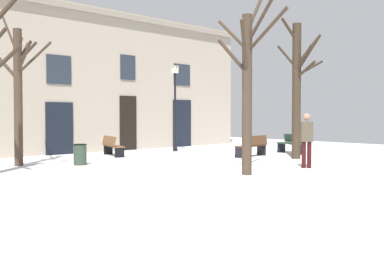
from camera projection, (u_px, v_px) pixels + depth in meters
name	position (u px, v px, depth m)	size (l,w,h in m)	color
ground_plane	(227.00, 169.00, 14.36)	(30.73, 30.73, 0.00)	white
building_facade	(91.00, 79.00, 20.64)	(19.21, 0.60, 6.86)	tan
tree_right_of_center	(18.00, 90.00, 15.06)	(1.54, 2.41, 5.42)	#423326
tree_near_facade	(297.00, 87.00, 17.51)	(1.55, 1.62, 5.60)	#382B1E
tree_center	(247.00, 83.00, 12.78)	(2.01, 3.00, 5.69)	#423326
streetlamp	(175.00, 99.00, 21.10)	(0.30, 0.30, 4.20)	black
litter_bin	(80.00, 154.00, 15.39)	(0.48, 0.48, 0.74)	#2D3D2D
bench_near_center_tree	(291.00, 144.00, 19.99)	(1.04, 1.60, 0.88)	#2D4C33
bench_far_corner	(112.00, 146.00, 18.77)	(0.93, 1.82, 0.86)	brown
bench_by_litter_bin	(252.00, 146.00, 18.42)	(1.82, 0.66, 0.90)	#51331E
person_crossing_plaza	(307.00, 137.00, 14.47)	(0.42, 0.43, 1.82)	#350F0F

